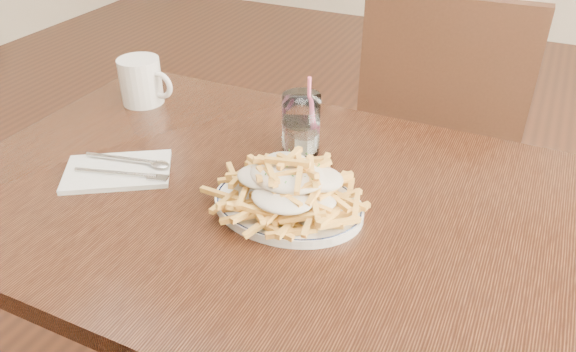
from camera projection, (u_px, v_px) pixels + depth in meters
The scene contains 8 objects.
table at pixel (265, 225), 1.09m from camera, with size 1.20×0.80×0.75m.
chair_far at pixel (440, 129), 1.68m from camera, with size 0.47×0.47×0.97m.
fries_plate at pixel (288, 205), 0.99m from camera, with size 0.33×0.31×0.02m.
loaded_fries at pixel (288, 181), 0.97m from camera, with size 0.30×0.27×0.08m.
napkin at pixel (118, 171), 1.10m from camera, with size 0.20×0.13×0.01m, color silver.
cutlery at pixel (119, 166), 1.10m from camera, with size 0.21×0.12×0.01m.
water_glass at pixel (301, 127), 1.14m from camera, with size 0.08×0.08×0.17m.
coffee_mug at pixel (142, 81), 1.34m from camera, with size 0.14×0.10×0.11m.
Camera 1 is at (0.41, -0.76, 1.34)m, focal length 35.00 mm.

